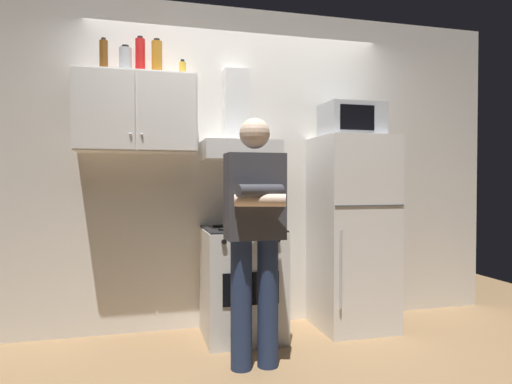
# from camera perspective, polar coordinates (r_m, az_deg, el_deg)

# --- Properties ---
(ground_plane) EXTENTS (7.00, 7.00, 0.00)m
(ground_plane) POSITION_cam_1_polar(r_m,az_deg,el_deg) (3.50, 0.00, -19.16)
(ground_plane) COLOR olive
(back_wall_tiled) EXTENTS (4.80, 0.10, 2.70)m
(back_wall_tiled) POSITION_cam_1_polar(r_m,az_deg,el_deg) (3.87, -2.24, 3.16)
(back_wall_tiled) COLOR silver
(back_wall_tiled) RESTS_ON ground_plane
(upper_cabinet) EXTENTS (0.90, 0.37, 0.60)m
(upper_cabinet) POSITION_cam_1_polar(r_m,az_deg,el_deg) (3.59, -15.01, 9.67)
(upper_cabinet) COLOR white
(stove_oven) EXTENTS (0.60, 0.62, 0.87)m
(stove_oven) POSITION_cam_1_polar(r_m,az_deg,el_deg) (3.60, -1.80, -11.40)
(stove_oven) COLOR white
(stove_oven) RESTS_ON ground_plane
(range_hood) EXTENTS (0.60, 0.44, 0.75)m
(range_hood) POSITION_cam_1_polar(r_m,az_deg,el_deg) (3.66, -2.26, 7.16)
(range_hood) COLOR white
(refrigerator) EXTENTS (0.60, 0.62, 1.60)m
(refrigerator) POSITION_cam_1_polar(r_m,az_deg,el_deg) (3.86, 12.13, -5.04)
(refrigerator) COLOR white
(refrigerator) RESTS_ON ground_plane
(microwave) EXTENTS (0.48, 0.37, 0.28)m
(microwave) POSITION_cam_1_polar(r_m,az_deg,el_deg) (3.89, 12.07, 8.89)
(microwave) COLOR #B7BABF
(microwave) RESTS_ON refrigerator
(person_standing) EXTENTS (0.38, 0.33, 1.64)m
(person_standing) POSITION_cam_1_polar(r_m,az_deg,el_deg) (2.93, -0.14, -5.04)
(person_standing) COLOR navy
(person_standing) RESTS_ON ground_plane
(cooking_pot) EXTENTS (0.27, 0.17, 0.09)m
(cooking_pot) POSITION_cam_1_polar(r_m,az_deg,el_deg) (3.44, 0.75, -3.77)
(cooking_pot) COLOR #B7BABF
(cooking_pot) RESTS_ON stove_oven
(bottle_soda_red) EXTENTS (0.07, 0.07, 0.29)m
(bottle_soda_red) POSITION_cam_1_polar(r_m,az_deg,el_deg) (3.71, -14.54, 16.36)
(bottle_soda_red) COLOR red
(bottle_soda_red) RESTS_ON upper_cabinet
(bottle_spice_jar) EXTENTS (0.05, 0.05, 0.13)m
(bottle_spice_jar) POSITION_cam_1_polar(r_m,az_deg,el_deg) (3.67, -9.35, 15.23)
(bottle_spice_jar) COLOR gold
(bottle_spice_jar) RESTS_ON upper_cabinet
(bottle_liquor_amber) EXTENTS (0.08, 0.08, 0.27)m
(bottle_liquor_amber) POSITION_cam_1_polar(r_m,az_deg,el_deg) (3.67, -12.52, 16.36)
(bottle_liquor_amber) COLOR #B7721E
(bottle_liquor_amber) RESTS_ON upper_cabinet
(bottle_canister_steel) EXTENTS (0.09, 0.09, 0.21)m
(bottle_canister_steel) POSITION_cam_1_polar(r_m,az_deg,el_deg) (3.66, -16.31, 15.85)
(bottle_canister_steel) COLOR #B2B5BA
(bottle_canister_steel) RESTS_ON upper_cabinet
(bottle_beer_brown) EXTENTS (0.06, 0.06, 0.27)m
(bottle_beer_brown) POSITION_cam_1_polar(r_m,az_deg,el_deg) (3.73, -18.84, 16.03)
(bottle_beer_brown) COLOR brown
(bottle_beer_brown) RESTS_ON upper_cabinet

